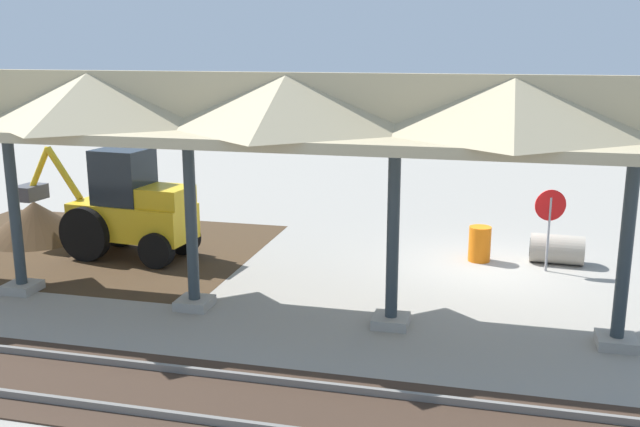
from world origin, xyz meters
name	(u,v)px	position (x,y,z in m)	size (l,w,h in m)	color
ground_plane	(490,268)	(0.00, 0.00, 0.00)	(120.00, 120.00, 0.00)	gray
dirt_work_zone	(84,247)	(10.86, 0.73, 0.00)	(9.59, 7.00, 0.01)	#42301E
platform_canopy	(186,109)	(6.03, 4.29, 4.18)	(17.86, 3.20, 4.90)	#9E998E
stop_sign	(550,213)	(-1.31, -0.09, 1.45)	(0.74, 0.25, 2.03)	gray
backhoe	(127,209)	(9.21, 1.18, 1.27)	(5.22, 1.99, 2.82)	yellow
dirt_mound	(37,238)	(12.65, 0.25, 0.00)	(5.78, 5.78, 2.16)	#42301E
concrete_pipe	(557,249)	(-1.60, -0.82, 0.37)	(1.35, 0.82, 0.74)	#9E9384
traffic_barrel	(480,244)	(0.30, -0.56, 0.45)	(0.56, 0.56, 0.90)	orange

